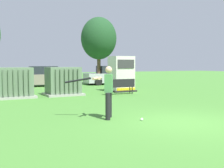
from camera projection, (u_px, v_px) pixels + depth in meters
ground_plane at (184, 123)px, 8.75m from camera, size 96.00×96.00×0.00m
transformer_west at (14, 83)px, 15.06m from camera, size 2.10×1.70×1.62m
transformer_mid_west at (63, 82)px, 16.30m from camera, size 2.10×1.70×1.62m
generator_enclosure at (121, 74)px, 18.49m from camera, size 1.60×1.40×2.30m
park_bench at (120, 85)px, 16.71m from camera, size 1.81×0.45×0.92m
batter at (107, 89)px, 9.34m from camera, size 1.47×1.12×1.74m
sports_ball at (142, 119)px, 9.03m from camera, size 0.09×0.09×0.09m
tree_center_left at (99, 39)px, 23.92m from camera, size 3.01×3.01×5.75m
parked_car_left_of_center at (42, 77)px, 22.78m from camera, size 4.33×2.20×1.62m
parked_car_right_of_center at (109, 76)px, 24.89m from camera, size 4.30×2.13×1.62m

